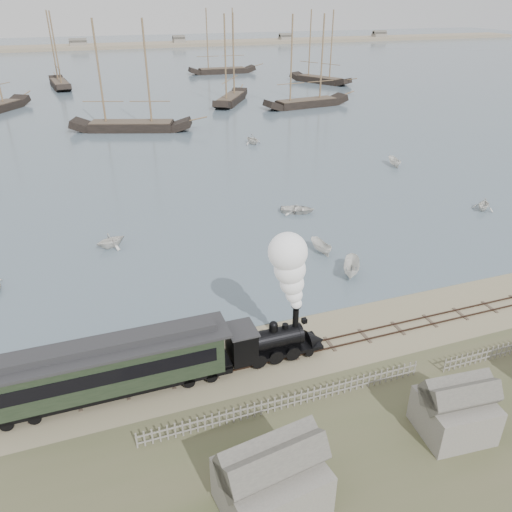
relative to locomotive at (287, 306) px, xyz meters
name	(u,v)px	position (x,y,z in m)	size (l,w,h in m)	color
ground	(330,327)	(4.67, 2.00, -4.26)	(600.00, 600.00, 0.00)	gray
harbor_water	(116,68)	(4.67, 172.00, -4.23)	(600.00, 336.00, 0.06)	#485768
rail_track	(342,341)	(4.67, 0.00, -4.22)	(120.00, 1.80, 0.16)	#39271F
picket_fence_west	(288,408)	(-1.83, -5.00, -4.26)	(19.00, 0.10, 1.20)	slate
shed_left	(271,505)	(-5.33, -11.00, -4.26)	(5.00, 4.00, 4.10)	slate
shed_mid	(450,431)	(6.67, -10.00, -4.26)	(4.00, 3.50, 3.60)	slate
far_spit	(100,48)	(4.67, 252.00, -4.26)	(500.00, 20.00, 1.80)	tan
locomotive	(287,306)	(0.00, 0.00, 0.00)	(7.40, 2.76, 9.23)	black
passenger_coach	(110,366)	(-12.15, 0.00, -1.89)	(15.56, 3.00, 3.78)	black
beached_dinghy	(83,374)	(-13.98, 2.21, -3.84)	(4.08, 2.91, 0.85)	silver
rowboat_1	(111,240)	(-10.35, 22.21, -3.38)	(3.11, 2.69, 1.64)	silver
rowboat_2	(321,247)	(9.66, 13.89, -3.60)	(3.12, 1.17, 1.21)	silver
rowboat_3	(297,209)	(11.68, 24.29, -3.78)	(4.08, 2.91, 0.85)	silver
rowboat_4	(484,204)	(33.40, 17.49, -3.45)	(2.86, 2.47, 1.51)	silver
rowboat_5	(394,162)	(33.15, 36.38, -3.57)	(3.28, 1.23, 1.27)	silver
rowboat_7	(252,139)	(16.88, 55.73, -3.32)	(3.36, 2.90, 1.77)	silver
rowboat_8	(352,268)	(10.30, 8.68, -3.44)	(3.93, 1.48, 1.52)	silver
schooner_2	(126,76)	(-1.92, 72.95, 5.80)	(22.92, 5.29, 20.00)	black
schooner_3	(230,59)	(24.39, 93.27, 5.80)	(19.31, 4.46, 20.00)	black
schooner_4	(308,61)	(39.77, 82.89, 5.80)	(21.14, 4.88, 20.00)	black
schooner_5	(321,47)	(58.79, 114.84, 5.80)	(20.55, 4.74, 20.00)	black
schooner_7	(54,50)	(-14.66, 131.88, 5.80)	(19.94, 4.60, 20.00)	black
schooner_8	(221,41)	(36.87, 144.02, 5.80)	(22.37, 5.16, 20.00)	black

